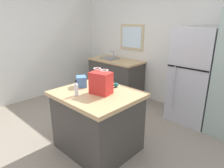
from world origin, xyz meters
TOP-DOWN VIEW (x-y plane):
  - ground at (0.00, 0.00)m, footprint 5.78×5.78m
  - back_wall at (-0.01, 2.24)m, footprint 4.82×0.13m
  - left_wall at (-2.41, 0.00)m, footprint 0.10×4.49m
  - kitchen_island at (0.23, 0.03)m, footprint 1.11×0.97m
  - refrigerator at (0.83, 1.84)m, footprint 0.71×0.70m
  - sink_counter at (-1.10, 1.85)m, footprint 1.36×0.67m
  - shopping_bag at (0.30, 0.05)m, footprint 0.31×0.25m
  - small_box at (-0.13, 0.05)m, footprint 0.22×0.21m
  - bottle at (0.12, -0.23)m, footprint 0.05×0.05m
  - ear_defenders at (0.21, 0.34)m, footprint 0.21×0.21m

SIDE VIEW (x-z plane):
  - ground at x=0.00m, z-range 0.00..0.00m
  - kitchen_island at x=0.23m, z-range 0.00..0.89m
  - sink_counter at x=-1.10m, z-range -0.08..0.99m
  - refrigerator at x=0.83m, z-range 0.00..1.71m
  - ear_defenders at x=0.21m, z-range 0.87..0.94m
  - small_box at x=-0.13m, z-range 0.88..1.04m
  - bottle at x=0.12m, z-range 0.87..1.08m
  - shopping_bag at x=0.30m, z-range 0.86..1.20m
  - left_wall at x=-2.41m, z-range 0.00..2.64m
  - back_wall at x=-0.01m, z-range 0.00..2.64m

